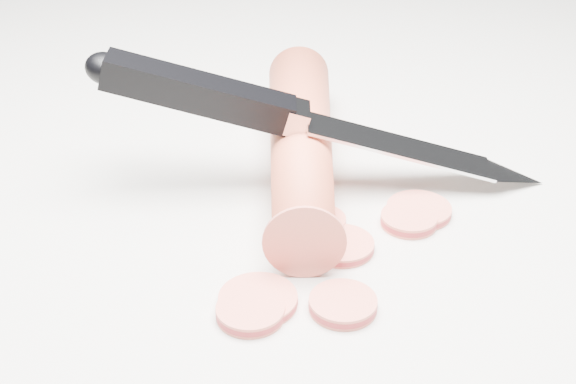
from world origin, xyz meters
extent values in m
plane|color=beige|center=(0.00, 0.00, 0.00)|extent=(2.40, 2.40, 0.00)
cylinder|color=#DD4C2E|center=(0.00, 0.04, 0.02)|extent=(0.09, 0.23, 0.04)
cylinder|color=#DA5E4C|center=(-0.05, -0.08, 0.00)|extent=(0.04, 0.04, 0.01)
cylinder|color=#DA5E4C|center=(-0.05, -0.09, 0.00)|extent=(0.04, 0.04, 0.01)
cylinder|color=#DA5E4C|center=(0.05, -0.03, 0.00)|extent=(0.03, 0.03, 0.01)
cylinder|color=#DA5E4C|center=(-0.01, -0.10, 0.00)|extent=(0.04, 0.04, 0.01)
cylinder|color=#DA5E4C|center=(0.06, -0.02, 0.00)|extent=(0.04, 0.04, 0.01)
cylinder|color=#DA5E4C|center=(0.00, -0.02, 0.00)|extent=(0.03, 0.03, 0.01)
cylinder|color=#DA5E4C|center=(0.01, -0.04, 0.00)|extent=(0.04, 0.04, 0.01)
camera|label=1|loc=(-0.10, -0.40, 0.27)|focal=50.00mm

